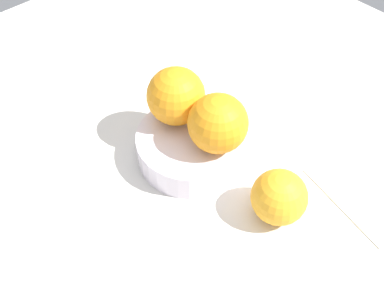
{
  "coord_description": "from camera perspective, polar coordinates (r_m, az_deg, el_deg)",
  "views": [
    {
      "loc": [
        -30.78,
        -33.64,
        52.96
      ],
      "look_at": [
        0.0,
        0.0,
        2.53
      ],
      "focal_mm": 43.8,
      "sensor_mm": 36.0,
      "label": 1
    }
  ],
  "objects": [
    {
      "name": "orange_loose_0",
      "position": [
        0.62,
        10.56,
        -6.37
      ],
      "size": [
        7.43,
        7.43,
        7.43
      ],
      "primitive_type": "sphere",
      "color": "#F9A823",
      "rests_on": "ground_plane"
    },
    {
      "name": "orange_in_bowl_0",
      "position": [
        0.63,
        3.18,
        2.52
      ],
      "size": [
        8.31,
        8.31,
        8.31
      ],
      "primitive_type": "sphere",
      "color": "orange",
      "rests_on": "fruit_bowl"
    },
    {
      "name": "ground_plane",
      "position": [
        0.71,
        -0.0,
        -1.92
      ],
      "size": [
        110.0,
        110.0,
        2.0
      ],
      "primitive_type": "cube",
      "color": "silver"
    },
    {
      "name": "fruit_bowl",
      "position": [
        0.68,
        -0.0,
        -0.3
      ],
      "size": [
        16.17,
        16.17,
        4.22
      ],
      "color": "silver",
      "rests_on": "ground_plane"
    },
    {
      "name": "folded_napkin",
      "position": [
        0.71,
        21.74,
        -4.62
      ],
      "size": [
        17.54,
        17.54,
        0.3
      ],
      "primitive_type": "cube",
      "rotation": [
        0.0,
        0.0,
        -0.2
      ],
      "color": "beige",
      "rests_on": "ground_plane"
    },
    {
      "name": "orange_in_bowl_1",
      "position": [
        0.67,
        -1.96,
        5.86
      ],
      "size": [
        8.45,
        8.45,
        8.45
      ],
      "primitive_type": "sphere",
      "color": "orange",
      "rests_on": "fruit_bowl"
    }
  ]
}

